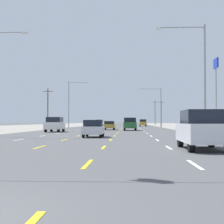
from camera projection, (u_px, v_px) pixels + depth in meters
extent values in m
plane|color=#4C4C4F|center=(113.00, 128.00, 70.72)|extent=(572.00, 572.00, 0.00)
cube|color=white|center=(19.00, 140.00, 27.03)|extent=(0.14, 2.60, 0.01)
cube|color=white|center=(43.00, 136.00, 34.52)|extent=(0.14, 2.60, 0.01)
cube|color=white|center=(58.00, 133.00, 42.01)|extent=(0.14, 2.60, 0.01)
cube|color=white|center=(69.00, 131.00, 49.50)|extent=(0.14, 2.60, 0.01)
cube|color=white|center=(77.00, 130.00, 56.99)|extent=(0.14, 2.60, 0.01)
cube|color=white|center=(83.00, 129.00, 64.48)|extent=(0.14, 2.60, 0.01)
cube|color=white|center=(87.00, 128.00, 71.96)|extent=(0.14, 2.60, 0.01)
cube|color=white|center=(91.00, 128.00, 79.45)|extent=(0.14, 2.60, 0.01)
cube|color=white|center=(95.00, 127.00, 86.94)|extent=(0.14, 2.60, 0.01)
cube|color=white|center=(97.00, 127.00, 94.43)|extent=(0.14, 2.60, 0.01)
cube|color=white|center=(100.00, 126.00, 101.92)|extent=(0.14, 2.60, 0.01)
cube|color=white|center=(102.00, 126.00, 109.41)|extent=(0.14, 2.60, 0.01)
cube|color=white|center=(103.00, 126.00, 116.90)|extent=(0.14, 2.60, 0.01)
cube|color=white|center=(105.00, 125.00, 124.39)|extent=(0.14, 2.60, 0.01)
cube|color=white|center=(106.00, 125.00, 131.88)|extent=(0.14, 2.60, 0.01)
cube|color=white|center=(107.00, 125.00, 139.37)|extent=(0.14, 2.60, 0.01)
cube|color=white|center=(108.00, 125.00, 146.86)|extent=(0.14, 2.60, 0.01)
cube|color=white|center=(109.00, 125.00, 154.35)|extent=(0.14, 2.60, 0.01)
cube|color=white|center=(110.00, 124.00, 161.83)|extent=(0.14, 2.60, 0.01)
cube|color=white|center=(111.00, 124.00, 169.32)|extent=(0.14, 2.60, 0.01)
cube|color=white|center=(112.00, 124.00, 176.81)|extent=(0.14, 2.60, 0.01)
cube|color=white|center=(113.00, 124.00, 184.30)|extent=(0.14, 2.60, 0.01)
cube|color=white|center=(113.00, 124.00, 191.79)|extent=(0.14, 2.60, 0.01)
cube|color=white|center=(114.00, 124.00, 199.28)|extent=(0.14, 2.60, 0.01)
cube|color=white|center=(114.00, 124.00, 206.77)|extent=(0.14, 2.60, 0.01)
cube|color=white|center=(115.00, 124.00, 214.26)|extent=(0.14, 2.60, 0.01)
cube|color=white|center=(115.00, 124.00, 221.75)|extent=(0.14, 2.60, 0.01)
cube|color=yellow|center=(40.00, 147.00, 19.38)|extent=(0.14, 2.60, 0.01)
cube|color=yellow|center=(65.00, 140.00, 26.87)|extent=(0.14, 2.60, 0.01)
cube|color=yellow|center=(78.00, 136.00, 34.35)|extent=(0.14, 2.60, 0.01)
cube|color=yellow|center=(87.00, 133.00, 41.84)|extent=(0.14, 2.60, 0.01)
cube|color=yellow|center=(94.00, 131.00, 49.33)|extent=(0.14, 2.60, 0.01)
cube|color=yellow|center=(98.00, 130.00, 56.82)|extent=(0.14, 2.60, 0.01)
cube|color=yellow|center=(102.00, 129.00, 64.31)|extent=(0.14, 2.60, 0.01)
cube|color=yellow|center=(105.00, 128.00, 71.80)|extent=(0.14, 2.60, 0.01)
cube|color=yellow|center=(107.00, 128.00, 79.29)|extent=(0.14, 2.60, 0.01)
cube|color=yellow|center=(109.00, 127.00, 86.78)|extent=(0.14, 2.60, 0.01)
cube|color=yellow|center=(110.00, 127.00, 94.27)|extent=(0.14, 2.60, 0.01)
cube|color=yellow|center=(112.00, 126.00, 101.76)|extent=(0.14, 2.60, 0.01)
cube|color=yellow|center=(113.00, 126.00, 109.25)|extent=(0.14, 2.60, 0.01)
cube|color=yellow|center=(114.00, 126.00, 116.74)|extent=(0.14, 2.60, 0.01)
cube|color=yellow|center=(115.00, 125.00, 124.22)|extent=(0.14, 2.60, 0.01)
cube|color=yellow|center=(116.00, 125.00, 131.71)|extent=(0.14, 2.60, 0.01)
cube|color=yellow|center=(116.00, 125.00, 139.20)|extent=(0.14, 2.60, 0.01)
cube|color=yellow|center=(117.00, 125.00, 146.69)|extent=(0.14, 2.60, 0.01)
cube|color=yellow|center=(117.00, 125.00, 154.18)|extent=(0.14, 2.60, 0.01)
cube|color=yellow|center=(118.00, 124.00, 161.67)|extent=(0.14, 2.60, 0.01)
cube|color=yellow|center=(118.00, 124.00, 169.16)|extent=(0.14, 2.60, 0.01)
cube|color=yellow|center=(119.00, 124.00, 176.65)|extent=(0.14, 2.60, 0.01)
cube|color=yellow|center=(119.00, 124.00, 184.14)|extent=(0.14, 2.60, 0.01)
cube|color=yellow|center=(120.00, 124.00, 191.63)|extent=(0.14, 2.60, 0.01)
cube|color=yellow|center=(120.00, 124.00, 199.12)|extent=(0.14, 2.60, 0.01)
cube|color=yellow|center=(120.00, 124.00, 206.61)|extent=(0.14, 2.60, 0.01)
cube|color=yellow|center=(121.00, 124.00, 214.09)|extent=(0.14, 2.60, 0.01)
cube|color=yellow|center=(121.00, 124.00, 221.58)|extent=(0.14, 2.60, 0.01)
cube|color=yellow|center=(88.00, 164.00, 11.72)|extent=(0.14, 2.60, 0.01)
cube|color=yellow|center=(104.00, 147.00, 19.21)|extent=(0.14, 2.60, 0.01)
cube|color=yellow|center=(111.00, 140.00, 26.70)|extent=(0.14, 2.60, 0.01)
cube|color=yellow|center=(115.00, 136.00, 34.19)|extent=(0.14, 2.60, 0.01)
cube|color=yellow|center=(117.00, 133.00, 41.68)|extent=(0.14, 2.60, 0.01)
cube|color=yellow|center=(119.00, 131.00, 49.17)|extent=(0.14, 2.60, 0.01)
cube|color=yellow|center=(120.00, 130.00, 56.66)|extent=(0.14, 2.60, 0.01)
cube|color=yellow|center=(121.00, 129.00, 64.15)|extent=(0.14, 2.60, 0.01)
cube|color=yellow|center=(122.00, 128.00, 71.64)|extent=(0.14, 2.60, 0.01)
cube|color=yellow|center=(123.00, 128.00, 79.13)|extent=(0.14, 2.60, 0.01)
cube|color=yellow|center=(123.00, 127.00, 86.61)|extent=(0.14, 2.60, 0.01)
cube|color=yellow|center=(124.00, 127.00, 94.10)|extent=(0.14, 2.60, 0.01)
cube|color=yellow|center=(124.00, 126.00, 101.59)|extent=(0.14, 2.60, 0.01)
cube|color=yellow|center=(124.00, 126.00, 109.08)|extent=(0.14, 2.60, 0.01)
cube|color=yellow|center=(125.00, 126.00, 116.57)|extent=(0.14, 2.60, 0.01)
cube|color=yellow|center=(125.00, 125.00, 124.06)|extent=(0.14, 2.60, 0.01)
cube|color=yellow|center=(125.00, 125.00, 131.55)|extent=(0.14, 2.60, 0.01)
cube|color=yellow|center=(125.00, 125.00, 139.04)|extent=(0.14, 2.60, 0.01)
cube|color=yellow|center=(125.00, 125.00, 146.53)|extent=(0.14, 2.60, 0.01)
cube|color=yellow|center=(126.00, 125.00, 154.02)|extent=(0.14, 2.60, 0.01)
cube|color=yellow|center=(126.00, 124.00, 161.51)|extent=(0.14, 2.60, 0.01)
cube|color=yellow|center=(126.00, 124.00, 169.00)|extent=(0.14, 2.60, 0.01)
cube|color=yellow|center=(126.00, 124.00, 176.48)|extent=(0.14, 2.60, 0.01)
cube|color=yellow|center=(126.00, 124.00, 183.97)|extent=(0.14, 2.60, 0.01)
cube|color=yellow|center=(126.00, 124.00, 191.46)|extent=(0.14, 2.60, 0.01)
cube|color=yellow|center=(126.00, 124.00, 198.95)|extent=(0.14, 2.60, 0.01)
cube|color=yellow|center=(126.00, 124.00, 206.44)|extent=(0.14, 2.60, 0.01)
cube|color=yellow|center=(126.00, 124.00, 213.93)|extent=(0.14, 2.60, 0.01)
cube|color=yellow|center=(126.00, 124.00, 221.42)|extent=(0.14, 2.60, 0.01)
cube|color=white|center=(195.00, 165.00, 11.56)|extent=(0.14, 2.60, 0.01)
cube|color=white|center=(169.00, 148.00, 19.05)|extent=(0.14, 2.60, 0.01)
cube|color=white|center=(157.00, 140.00, 26.54)|extent=(0.14, 2.60, 0.01)
cube|color=white|center=(151.00, 136.00, 34.03)|extent=(0.14, 2.60, 0.01)
cube|color=white|center=(147.00, 133.00, 41.52)|extent=(0.14, 2.60, 0.01)
cube|color=white|center=(144.00, 132.00, 49.00)|extent=(0.14, 2.60, 0.01)
cube|color=white|center=(142.00, 130.00, 56.49)|extent=(0.14, 2.60, 0.01)
cube|color=white|center=(141.00, 129.00, 63.98)|extent=(0.14, 2.60, 0.01)
cube|color=white|center=(139.00, 128.00, 71.47)|extent=(0.14, 2.60, 0.01)
cube|color=white|center=(138.00, 128.00, 78.96)|extent=(0.14, 2.60, 0.01)
cube|color=white|center=(137.00, 127.00, 86.45)|extent=(0.14, 2.60, 0.01)
cube|color=white|center=(137.00, 127.00, 93.94)|extent=(0.14, 2.60, 0.01)
cube|color=white|center=(136.00, 126.00, 101.43)|extent=(0.14, 2.60, 0.01)
cube|color=white|center=(136.00, 126.00, 108.92)|extent=(0.14, 2.60, 0.01)
cube|color=white|center=(135.00, 126.00, 116.41)|extent=(0.14, 2.60, 0.01)
cube|color=white|center=(135.00, 125.00, 123.90)|extent=(0.14, 2.60, 0.01)
cube|color=white|center=(134.00, 125.00, 131.39)|extent=(0.14, 2.60, 0.01)
cube|color=white|center=(134.00, 125.00, 138.87)|extent=(0.14, 2.60, 0.01)
cube|color=white|center=(134.00, 125.00, 146.36)|extent=(0.14, 2.60, 0.01)
cube|color=white|center=(134.00, 125.00, 153.85)|extent=(0.14, 2.60, 0.01)
cube|color=white|center=(133.00, 124.00, 161.34)|extent=(0.14, 2.60, 0.01)
cube|color=white|center=(133.00, 124.00, 168.83)|extent=(0.14, 2.60, 0.01)
cube|color=white|center=(133.00, 124.00, 176.32)|extent=(0.14, 2.60, 0.01)
cube|color=white|center=(133.00, 124.00, 183.81)|extent=(0.14, 2.60, 0.01)
cube|color=white|center=(133.00, 124.00, 191.30)|extent=(0.14, 2.60, 0.01)
cube|color=white|center=(132.00, 124.00, 198.79)|extent=(0.14, 2.60, 0.01)
cube|color=white|center=(132.00, 124.00, 206.28)|extent=(0.14, 2.60, 0.01)
cube|color=white|center=(132.00, 124.00, 213.77)|extent=(0.14, 2.60, 0.01)
cube|color=white|center=(132.00, 124.00, 221.26)|extent=(0.14, 2.60, 0.01)
cube|color=silver|center=(202.00, 133.00, 17.81)|extent=(1.98, 4.90, 0.92)
cube|color=black|center=(202.00, 117.00, 17.78)|extent=(1.82, 2.70, 0.68)
cylinder|color=black|center=(180.00, 140.00, 19.53)|extent=(0.26, 0.76, 0.76)
cylinder|color=black|center=(211.00, 140.00, 19.45)|extent=(0.26, 0.76, 0.76)
cylinder|color=black|center=(191.00, 144.00, 16.14)|extent=(0.26, 0.76, 0.76)
cube|color=silver|center=(94.00, 130.00, 31.69)|extent=(1.72, 3.90, 0.66)
cube|color=black|center=(93.00, 123.00, 31.45)|extent=(1.58, 1.90, 0.58)
cylinder|color=black|center=(87.00, 133.00, 33.11)|extent=(0.20, 0.60, 0.60)
cylinder|color=black|center=(103.00, 133.00, 33.04)|extent=(0.20, 0.60, 0.60)
cylinder|color=black|center=(83.00, 134.00, 30.31)|extent=(0.20, 0.60, 0.60)
cylinder|color=black|center=(101.00, 134.00, 30.24)|extent=(0.20, 0.60, 0.60)
cube|color=white|center=(55.00, 126.00, 47.49)|extent=(1.98, 4.90, 0.92)
cube|color=black|center=(55.00, 120.00, 47.46)|extent=(1.82, 2.70, 0.68)
cylinder|color=black|center=(51.00, 129.00, 49.21)|extent=(0.26, 0.76, 0.76)
cylinder|color=black|center=(63.00, 129.00, 49.14)|extent=(0.26, 0.76, 0.76)
cylinder|color=black|center=(46.00, 129.00, 45.82)|extent=(0.26, 0.76, 0.76)
cylinder|color=black|center=(59.00, 129.00, 45.74)|extent=(0.26, 0.76, 0.76)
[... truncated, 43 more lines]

